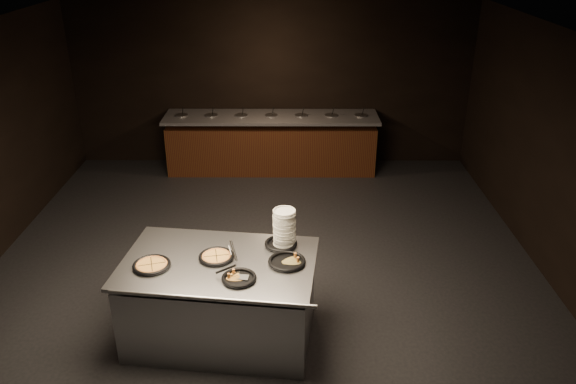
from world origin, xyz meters
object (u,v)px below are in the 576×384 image
object	(u,v)px
plate_stack	(284,228)
pan_veggie_whole	(152,265)
pan_cheese_whole	(216,256)
serving_counter	(221,301)

from	to	relation	value
plate_stack	pan_veggie_whole	xyz separation A→B (m)	(-1.30, -0.44, -0.18)
pan_cheese_whole	serving_counter	bearing A→B (deg)	-66.20
serving_counter	pan_cheese_whole	bearing A→B (deg)	120.69
serving_counter	pan_cheese_whole	world-z (taller)	pan_cheese_whole
serving_counter	pan_veggie_whole	size ratio (longest dim) A/B	5.53
plate_stack	pan_veggie_whole	bearing A→B (deg)	-161.29
plate_stack	pan_cheese_whole	distance (m)	0.76
plate_stack	pan_cheese_whole	size ratio (longest dim) A/B	1.10
serving_counter	pan_cheese_whole	size ratio (longest dim) A/B	5.75
plate_stack	pan_veggie_whole	world-z (taller)	plate_stack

